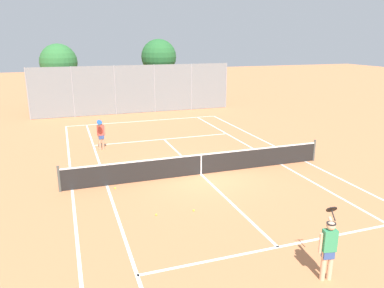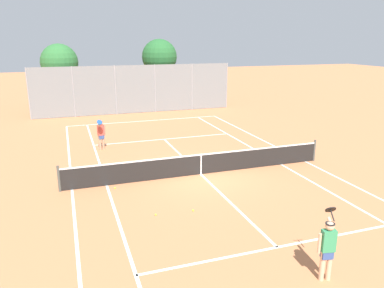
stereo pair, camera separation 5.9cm
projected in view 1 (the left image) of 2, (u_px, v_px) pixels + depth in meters
The scene contains 13 objects.
ground_plane at pixel (201, 174), 16.68m from camera, with size 120.00×120.00×0.00m, color #CC7A4C.
court_line_markings at pixel (201, 174), 16.68m from camera, with size 11.10×23.90×0.01m.
tennis_net at pixel (201, 164), 16.54m from camera, with size 12.00×0.10×1.07m.
player_near_side at pixel (329, 246), 9.17m from camera, with size 0.77×0.71×1.77m.
player_far_left at pixel (101, 133), 20.10m from camera, with size 0.50×0.86×1.77m.
loose_tennis_ball_0 at pixel (156, 215), 12.78m from camera, with size 0.07×0.07×0.07m, color #D1DB33.
loose_tennis_ball_1 at pixel (194, 210), 13.11m from camera, with size 0.07×0.07×0.07m, color #D1DB33.
loose_tennis_ball_2 at pixel (154, 166), 17.70m from camera, with size 0.07×0.07×0.07m, color #D1DB33.
loose_tennis_ball_3 at pixel (321, 243), 10.99m from camera, with size 0.07×0.07×0.07m, color #D1DB33.
loose_tennis_ball_4 at pixel (115, 188), 15.06m from camera, with size 0.07×0.07×0.07m, color #D1DB33.
back_fence at pixel (135, 89), 29.91m from camera, with size 15.99×0.08×3.85m.
tree_behind_left at pixel (60, 63), 30.89m from camera, with size 3.03×3.03×5.46m.
tree_behind_right at pixel (159, 58), 33.45m from camera, with size 3.12×3.12×5.82m.
Camera 1 is at (-5.52, -14.68, 5.84)m, focal length 35.00 mm.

